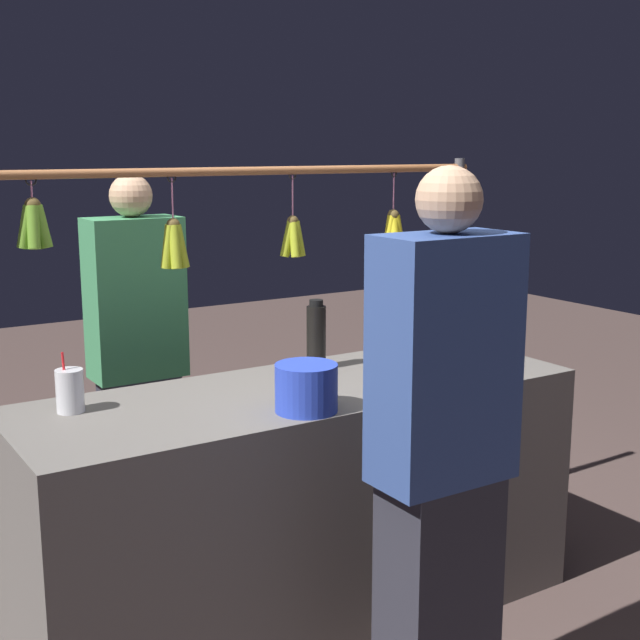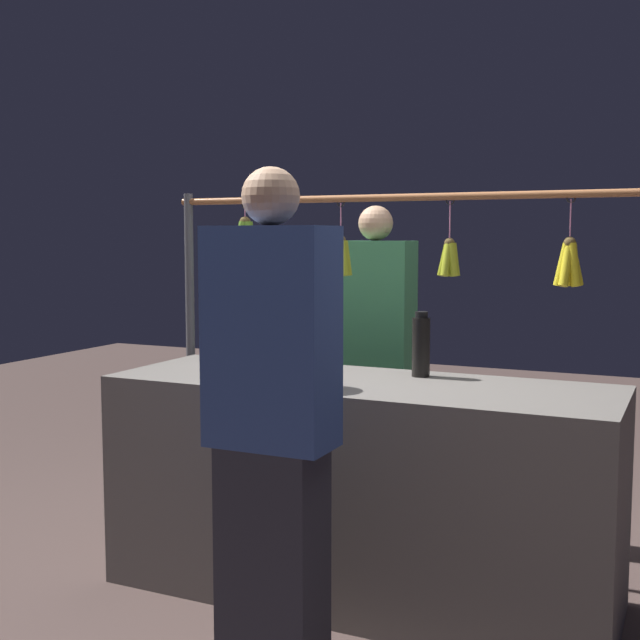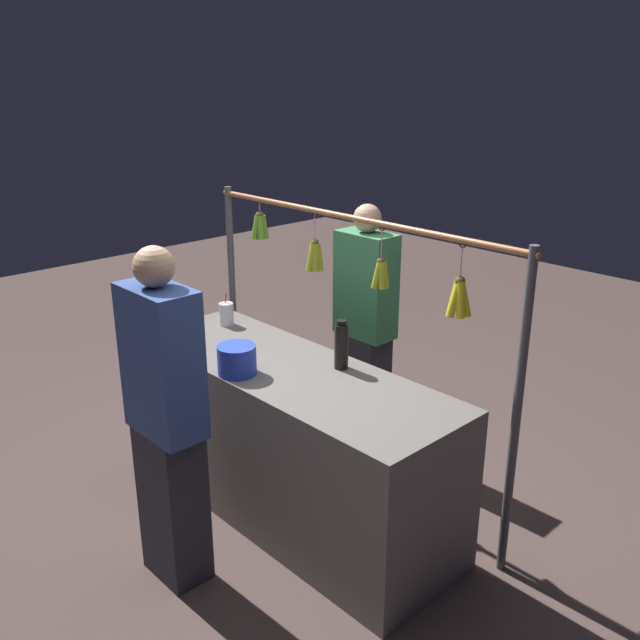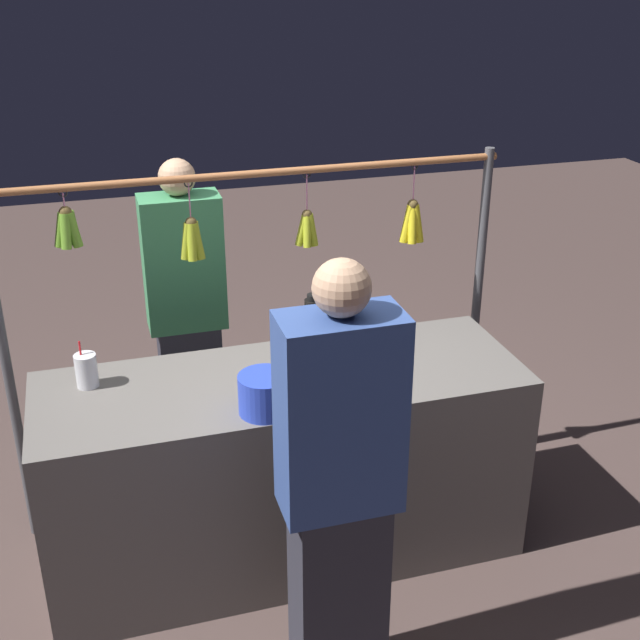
# 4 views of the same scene
# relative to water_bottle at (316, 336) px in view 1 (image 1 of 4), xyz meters

# --- Properties ---
(ground_plane) EXTENTS (12.00, 12.00, 0.00)m
(ground_plane) POSITION_rel_water_bottle_xyz_m (0.19, 0.20, -1.01)
(ground_plane) COLOR #503E3A
(market_counter) EXTENTS (2.02, 0.69, 0.88)m
(market_counter) POSITION_rel_water_bottle_xyz_m (0.19, 0.20, -0.57)
(market_counter) COLOR #66605B
(market_counter) RESTS_ON ground
(display_rack) EXTENTS (2.25, 0.13, 1.66)m
(display_rack) POSITION_rel_water_bottle_xyz_m (0.20, -0.24, 0.16)
(display_rack) COLOR #4C4C51
(display_rack) RESTS_ON ground
(water_bottle) EXTENTS (0.07, 0.07, 0.27)m
(water_bottle) POSITION_rel_water_bottle_xyz_m (0.00, 0.00, 0.00)
(water_bottle) COLOR black
(water_bottle) RESTS_ON market_counter
(blue_bucket) EXTENTS (0.20, 0.20, 0.15)m
(blue_bucket) POSITION_rel_water_bottle_xyz_m (0.32, 0.44, -0.05)
(blue_bucket) COLOR blue
(blue_bucket) RESTS_ON market_counter
(drink_cup) EXTENTS (0.09, 0.09, 0.20)m
(drink_cup) POSITION_rel_water_bottle_xyz_m (0.96, 0.04, -0.06)
(drink_cup) COLOR silver
(drink_cup) RESTS_ON market_counter
(vendor_person) EXTENTS (0.38, 0.21, 1.60)m
(vendor_person) POSITION_rel_water_bottle_xyz_m (0.46, -0.67, -0.21)
(vendor_person) COLOR #2D2D38
(vendor_person) RESTS_ON ground
(customer_person) EXTENTS (0.40, 0.21, 1.66)m
(customer_person) POSITION_rel_water_bottle_xyz_m (0.18, 0.95, -0.18)
(customer_person) COLOR #2D2D38
(customer_person) RESTS_ON ground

